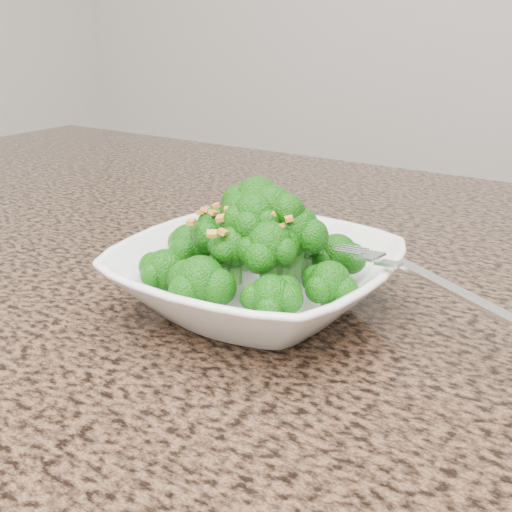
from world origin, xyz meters
The scene contains 5 objects.
granite_counter centered at (0.00, 0.30, 0.89)m, with size 1.64×1.04×0.03m, color brown.
bowl centered at (0.12, 0.22, 0.93)m, with size 0.23×0.23×0.06m, color white.
broccoli_pile centered at (0.12, 0.22, 0.99)m, with size 0.21×0.21×0.07m, color #16660B, non-canonical shape.
garlic_topping centered at (0.12, 0.22, 1.03)m, with size 0.12×0.12×0.01m, color gold, non-canonical shape.
fork centered at (0.24, 0.23, 0.96)m, with size 0.17×0.03×0.01m, color silver, non-canonical shape.
Camera 1 is at (0.41, -0.20, 1.14)m, focal length 45.00 mm.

